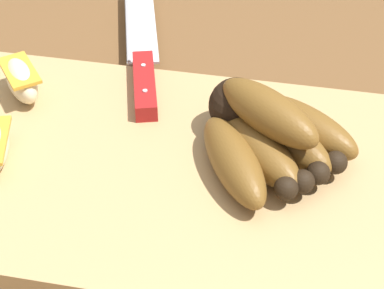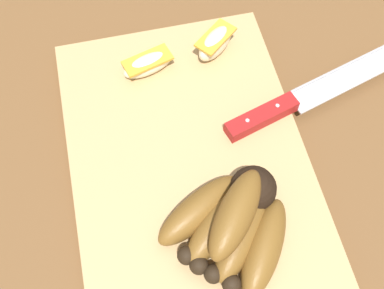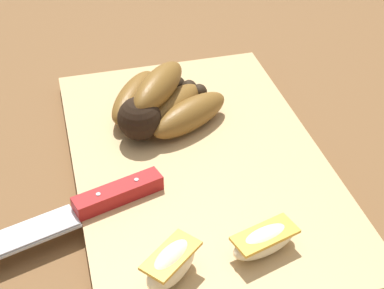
% 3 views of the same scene
% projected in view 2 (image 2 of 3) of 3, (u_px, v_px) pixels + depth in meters
% --- Properties ---
extents(ground_plane, '(6.00, 6.00, 0.00)m').
position_uv_depth(ground_plane, '(191.00, 174.00, 0.61)').
color(ground_plane, brown).
extents(cutting_board, '(0.45, 0.29, 0.02)m').
position_uv_depth(cutting_board, '(188.00, 171.00, 0.60)').
color(cutting_board, tan).
rests_on(cutting_board, ground_plane).
extents(banana_bunch, '(0.16, 0.17, 0.07)m').
position_uv_depth(banana_bunch, '(234.00, 222.00, 0.53)').
color(banana_bunch, black).
rests_on(banana_bunch, cutting_board).
extents(chefs_knife, '(0.11, 0.28, 0.02)m').
position_uv_depth(chefs_knife, '(292.00, 102.00, 0.63)').
color(chefs_knife, silver).
rests_on(chefs_knife, cutting_board).
extents(apple_wedge_near, '(0.05, 0.08, 0.03)m').
position_uv_depth(apple_wedge_near, '(148.00, 64.00, 0.65)').
color(apple_wedge_near, beige).
rests_on(apple_wedge_near, cutting_board).
extents(apple_wedge_middle, '(0.06, 0.07, 0.04)m').
position_uv_depth(apple_wedge_middle, '(215.00, 43.00, 0.66)').
color(apple_wedge_middle, beige).
rests_on(apple_wedge_middle, cutting_board).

